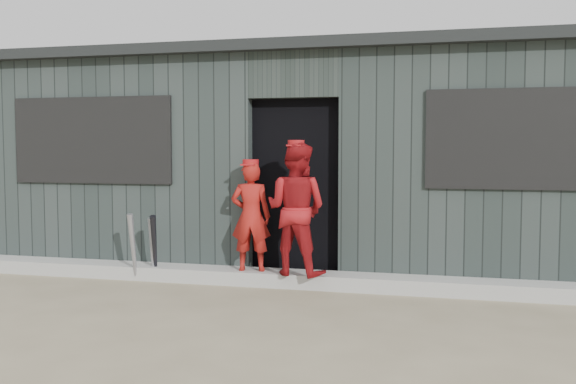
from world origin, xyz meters
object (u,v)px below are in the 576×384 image
(bat_right, at_px, (155,248))
(player_red_left, at_px, (251,216))
(bat_left, at_px, (133,248))
(bat_mid, at_px, (152,249))
(player_red_right, at_px, (296,209))
(dugout, at_px, (320,161))
(player_grey_back, at_px, (347,228))

(bat_right, height_order, player_red_left, player_red_left)
(bat_right, relative_size, player_red_left, 0.66)
(bat_left, height_order, player_red_left, player_red_left)
(bat_mid, bearing_deg, player_red_right, -0.80)
(bat_mid, bearing_deg, dugout, 49.61)
(bat_left, relative_size, bat_right, 0.98)
(bat_mid, bearing_deg, player_grey_back, 18.54)
(bat_left, relative_size, bat_mid, 1.09)
(player_grey_back, relative_size, dugout, 0.14)
(bat_right, distance_m, player_red_right, 1.65)
(bat_right, bearing_deg, player_red_left, 6.17)
(player_red_left, bearing_deg, bat_left, 0.36)
(player_red_right, bearing_deg, player_grey_back, -107.42)
(player_grey_back, bearing_deg, player_red_left, 46.95)
(bat_mid, distance_m, player_red_right, 1.70)
(bat_right, xyz_separation_m, player_grey_back, (2.01, 0.73, 0.19))
(bat_left, bearing_deg, dugout, 48.56)
(bat_mid, bearing_deg, bat_left, -143.26)
(bat_mid, relative_size, bat_right, 0.90)
(bat_left, height_order, player_red_right, player_red_right)
(dugout, bearing_deg, player_red_right, -86.45)
(bat_left, height_order, bat_mid, bat_left)
(dugout, bearing_deg, bat_left, -131.44)
(player_grey_back, bearing_deg, dugout, -50.55)
(bat_mid, xyz_separation_m, bat_right, (0.05, -0.04, 0.02))
(bat_mid, bearing_deg, player_red_left, 3.77)
(bat_left, distance_m, dugout, 2.71)
(player_red_right, bearing_deg, bat_left, 16.33)
(bat_right, bearing_deg, bat_left, -158.71)
(bat_left, relative_size, player_red_left, 0.65)
(bat_left, distance_m, player_red_right, 1.86)
(bat_right, distance_m, player_red_left, 1.13)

